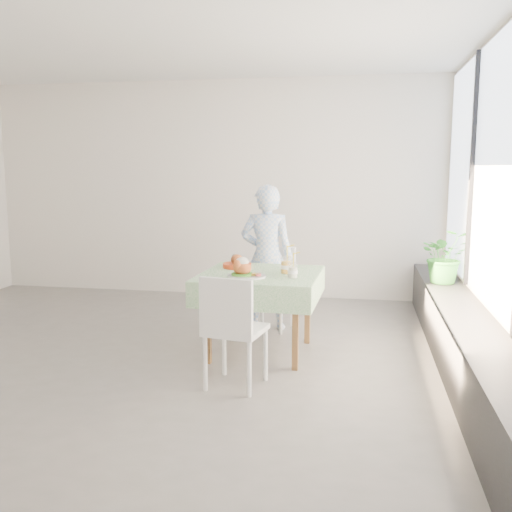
% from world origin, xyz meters
% --- Properties ---
extents(floor, '(6.00, 6.00, 0.00)m').
position_xyz_m(floor, '(0.00, 0.00, 0.00)').
color(floor, '#5E5B59').
rests_on(floor, ground).
extents(ceiling, '(6.00, 6.00, 0.00)m').
position_xyz_m(ceiling, '(0.00, 0.00, 2.80)').
color(ceiling, white).
rests_on(ceiling, ground).
extents(wall_back, '(6.00, 0.02, 2.80)m').
position_xyz_m(wall_back, '(0.00, 2.50, 1.40)').
color(wall_back, silver).
rests_on(wall_back, ground).
extents(wall_right, '(0.02, 5.00, 2.80)m').
position_xyz_m(wall_right, '(3.00, 0.00, 1.40)').
color(wall_right, silver).
rests_on(wall_right, ground).
extents(window_pane, '(0.01, 4.80, 2.18)m').
position_xyz_m(window_pane, '(2.97, 0.00, 1.65)').
color(window_pane, '#D1E0F9').
rests_on(window_pane, ground).
extents(window_ledge, '(0.40, 4.80, 0.50)m').
position_xyz_m(window_ledge, '(2.80, 0.00, 0.25)').
color(window_ledge, black).
rests_on(window_ledge, ground).
extents(cafe_table, '(1.08, 1.08, 0.74)m').
position_xyz_m(cafe_table, '(1.06, 0.15, 0.46)').
color(cafe_table, brown).
rests_on(cafe_table, ground).
extents(chair_far, '(0.48, 0.48, 0.85)m').
position_xyz_m(chair_far, '(1.03, 0.98, 0.26)').
color(chair_far, white).
rests_on(chair_far, ground).
extents(chair_near, '(0.48, 0.48, 0.88)m').
position_xyz_m(chair_near, '(1.01, -0.68, 0.27)').
color(chair_near, white).
rests_on(chair_near, ground).
extents(diner, '(0.55, 0.37, 1.51)m').
position_xyz_m(diner, '(0.98, 0.97, 0.76)').
color(diner, '#95BDEF').
rests_on(diner, ground).
extents(main_dish, '(0.34, 0.34, 0.17)m').
position_xyz_m(main_dish, '(0.96, -0.08, 0.80)').
color(main_dish, white).
rests_on(main_dish, cafe_table).
extents(juice_cup_orange, '(0.11, 0.11, 0.30)m').
position_xyz_m(juice_cup_orange, '(1.29, 0.17, 0.81)').
color(juice_cup_orange, white).
rests_on(juice_cup_orange, cafe_table).
extents(juice_cup_lemonade, '(0.09, 0.09, 0.26)m').
position_xyz_m(juice_cup_lemonade, '(1.37, -0.02, 0.80)').
color(juice_cup_lemonade, white).
rests_on(juice_cup_lemonade, cafe_table).
extents(second_dish, '(0.27, 0.27, 0.13)m').
position_xyz_m(second_dish, '(0.79, 0.38, 0.78)').
color(second_dish, '#B63612').
rests_on(second_dish, cafe_table).
extents(potted_plant, '(0.55, 0.49, 0.57)m').
position_xyz_m(potted_plant, '(2.80, 1.23, 0.78)').
color(potted_plant, '#297928').
rests_on(potted_plant, window_ledge).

